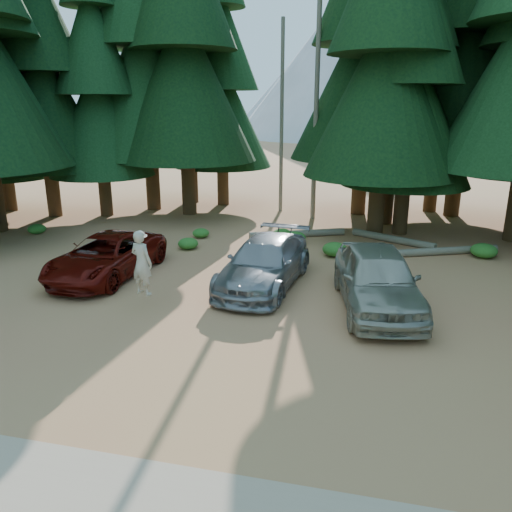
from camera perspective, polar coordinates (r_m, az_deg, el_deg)
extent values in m
plane|color=#BA724F|center=(13.21, -4.83, -9.16)|extent=(160.00, 160.00, 0.00)
cylinder|color=#6B6455|center=(25.91, 6.93, 17.36)|extent=(0.24, 0.24, 12.00)
cylinder|color=#6B6455|center=(27.70, 2.95, 15.37)|extent=(0.20, 0.20, 10.00)
cone|color=#95989D|center=(96.66, 11.72, 21.63)|extent=(44.00, 44.00, 28.00)
cone|color=#95989D|center=(106.97, 7.25, 19.22)|extent=(36.00, 36.00, 20.00)
imported|color=#5B0D07|center=(18.12, -16.74, -0.01)|extent=(2.67, 5.33, 1.45)
imported|color=gray|center=(16.43, 0.99, -0.81)|extent=(2.70, 5.55, 1.56)
imported|color=#A9A696|center=(15.05, 13.70, -2.49)|extent=(3.10, 5.65, 1.82)
imported|color=beige|center=(14.89, -12.93, -0.75)|extent=(0.81, 0.65, 1.95)
cylinder|color=white|center=(14.71, -13.05, 2.24)|extent=(0.36, 0.36, 0.04)
cylinder|color=#6B6455|center=(22.69, 4.73, 2.57)|extent=(4.18, 2.00, 0.31)
cylinder|color=#6B6455|center=(22.49, 15.33, 1.88)|extent=(3.54, 2.15, 0.32)
cylinder|color=#6B6455|center=(21.28, 20.47, 0.52)|extent=(4.52, 2.15, 0.31)
ellipsoid|color=#22661E|center=(22.65, -6.32, 2.62)|extent=(0.75, 0.75, 0.41)
ellipsoid|color=#22661E|center=(20.93, -7.77, 1.43)|extent=(0.84, 0.84, 0.46)
ellipsoid|color=#22661E|center=(21.58, 4.48, 2.10)|extent=(0.95, 0.95, 0.52)
ellipsoid|color=#22661E|center=(22.29, 3.01, 2.54)|extent=(0.85, 0.85, 0.47)
ellipsoid|color=#22661E|center=(20.02, 9.00, 0.76)|extent=(0.99, 0.99, 0.54)
ellipsoid|color=#22661E|center=(21.52, 24.60, 0.56)|extent=(1.01, 1.01, 0.56)
ellipsoid|color=#22661E|center=(25.32, -23.76, 2.85)|extent=(0.82, 0.82, 0.45)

